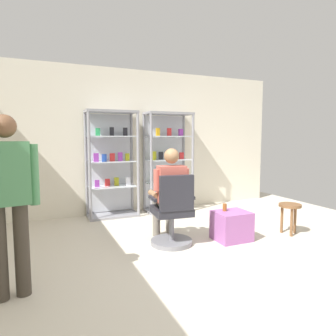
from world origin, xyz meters
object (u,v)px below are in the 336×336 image
(office_chair, at_px, (173,216))
(storage_crate, at_px, (232,226))
(tea_glass, at_px, (225,207))
(standing_customer, at_px, (8,195))
(wooden_stool, at_px, (290,210))
(seated_shopkeeper, at_px, (169,191))
(display_cabinet_right, at_px, (167,161))
(display_cabinet_left, at_px, (111,163))

(office_chair, bearing_deg, storage_crate, -8.34)
(tea_glass, distance_m, standing_customer, 2.74)
(wooden_stool, bearing_deg, storage_crate, 172.51)
(office_chair, bearing_deg, seated_shopkeeper, 84.19)
(display_cabinet_right, relative_size, office_chair, 1.98)
(seated_shopkeeper, xyz_separation_m, standing_customer, (-1.88, -0.79, 0.22))
(display_cabinet_right, distance_m, tea_glass, 1.97)
(standing_customer, bearing_deg, wooden_stool, 5.88)
(office_chair, relative_size, wooden_stool, 2.11)
(display_cabinet_left, distance_m, tea_glass, 2.29)
(tea_glass, xyz_separation_m, wooden_stool, (1.01, -0.20, -0.10))
(seated_shopkeeper, distance_m, storage_crate, 1.01)
(seated_shopkeeper, bearing_deg, display_cabinet_right, 67.62)
(wooden_stool, bearing_deg, tea_glass, 168.89)
(display_cabinet_left, bearing_deg, display_cabinet_right, -0.01)
(office_chair, height_order, seated_shopkeeper, seated_shopkeeper)
(display_cabinet_right, xyz_separation_m, office_chair, (-0.71, -1.85, -0.57))
(office_chair, height_order, tea_glass, office_chair)
(display_cabinet_right, relative_size, standing_customer, 1.17)
(display_cabinet_right, bearing_deg, storage_crate, -86.16)
(display_cabinet_left, bearing_deg, office_chair, -78.22)
(display_cabinet_left, height_order, display_cabinet_right, same)
(tea_glass, height_order, standing_customer, standing_customer)
(seated_shopkeeper, distance_m, standing_customer, 2.05)
(standing_customer, bearing_deg, office_chair, 18.53)
(seated_shopkeeper, relative_size, standing_customer, 0.79)
(office_chair, relative_size, seated_shopkeeper, 0.74)
(wooden_stool, bearing_deg, standing_customer, -174.12)
(storage_crate, distance_m, standing_customer, 2.85)
(display_cabinet_right, distance_m, storage_crate, 2.12)
(tea_glass, relative_size, standing_customer, 0.06)
(wooden_stool, bearing_deg, seated_shopkeeper, 166.95)
(office_chair, xyz_separation_m, standing_customer, (-1.86, -0.62, 0.54))
(seated_shopkeeper, height_order, tea_glass, seated_shopkeeper)
(standing_customer, bearing_deg, display_cabinet_left, 59.27)
(display_cabinet_right, bearing_deg, wooden_stool, -62.92)
(office_chair, distance_m, seated_shopkeeper, 0.36)
(display_cabinet_left, distance_m, display_cabinet_right, 1.10)
(tea_glass, height_order, wooden_stool, tea_glass)
(display_cabinet_right, height_order, storage_crate, display_cabinet_right)
(storage_crate, distance_m, tea_glass, 0.27)
(storage_crate, xyz_separation_m, standing_customer, (-2.70, -0.50, 0.73))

